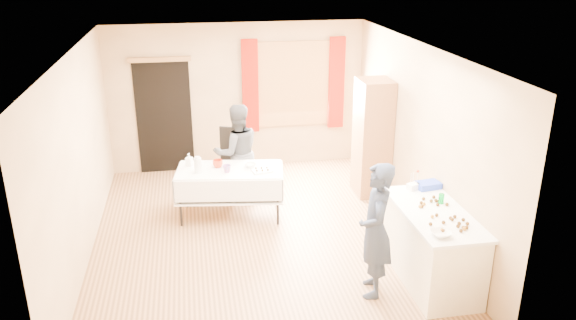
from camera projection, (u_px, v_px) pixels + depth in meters
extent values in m
cube|color=#9E7047|center=(259.00, 236.00, 7.87)|extent=(4.50, 5.50, 0.02)
cube|color=white|center=(255.00, 48.00, 6.95)|extent=(4.50, 5.50, 0.02)
cube|color=tan|center=(238.00, 97.00, 9.95)|extent=(4.50, 0.02, 2.60)
cube|color=tan|center=(297.00, 252.00, 4.87)|extent=(4.50, 0.02, 2.60)
cube|color=tan|center=(79.00, 159.00, 7.04)|extent=(0.02, 5.50, 2.60)
cube|color=tan|center=(419.00, 138.00, 7.78)|extent=(0.02, 5.50, 2.60)
cube|color=olive|center=(293.00, 84.00, 10.01)|extent=(1.32, 0.06, 1.52)
cube|color=white|center=(294.00, 84.00, 9.99)|extent=(1.20, 0.02, 1.40)
cube|color=#940D01|center=(250.00, 87.00, 9.83)|extent=(0.28, 0.06, 1.65)
cube|color=#940D01|center=(336.00, 83.00, 10.09)|extent=(0.28, 0.06, 1.65)
cube|color=black|center=(164.00, 117.00, 9.81)|extent=(0.95, 0.04, 2.00)
cube|color=olive|center=(159.00, 59.00, 9.42)|extent=(1.05, 0.06, 0.08)
cube|color=brown|center=(372.00, 138.00, 8.94)|extent=(0.50, 0.60, 1.88)
cube|color=white|center=(431.00, 248.00, 6.69)|extent=(0.69, 1.52, 0.86)
cube|color=white|center=(435.00, 213.00, 6.52)|extent=(0.75, 1.58, 0.04)
cube|color=white|center=(230.00, 170.00, 8.20)|extent=(1.61, 0.97, 0.04)
cube|color=black|center=(230.00, 166.00, 9.06)|extent=(0.57, 0.57, 0.06)
cube|color=black|center=(233.00, 146.00, 9.15)|extent=(0.43, 0.20, 0.63)
imported|color=#1C263D|center=(376.00, 230.00, 6.30)|extent=(0.75, 0.64, 1.60)
imported|color=black|center=(237.00, 153.00, 8.78)|extent=(0.96, 0.86, 1.55)
cylinder|color=#029728|center=(441.00, 199.00, 6.70)|extent=(0.07, 0.07, 0.12)
imported|color=white|center=(441.00, 234.00, 5.95)|extent=(0.27, 0.27, 0.05)
cube|color=white|center=(413.00, 186.00, 7.09)|extent=(0.18, 0.15, 0.08)
cube|color=blue|center=(428.00, 185.00, 7.14)|extent=(0.32, 0.24, 0.08)
cylinder|color=silver|center=(198.00, 165.00, 8.03)|extent=(0.13, 0.13, 0.22)
imported|color=#B02B10|center=(218.00, 164.00, 8.24)|extent=(0.18, 0.18, 0.12)
imported|color=red|center=(227.00, 169.00, 8.06)|extent=(0.16, 0.16, 0.11)
imported|color=white|center=(250.00, 165.00, 8.27)|extent=(0.29, 0.29, 0.05)
cube|color=white|center=(262.00, 171.00, 8.11)|extent=(0.31, 0.25, 0.02)
imported|color=white|center=(189.00, 160.00, 8.28)|extent=(0.16, 0.16, 0.19)
sphere|color=#3F2314|center=(442.00, 230.00, 6.04)|extent=(0.04, 0.04, 0.04)
sphere|color=#301B07|center=(434.00, 197.00, 6.84)|extent=(0.04, 0.04, 0.04)
sphere|color=#301B07|center=(458.00, 226.00, 6.12)|extent=(0.04, 0.04, 0.04)
sphere|color=#301B07|center=(431.00, 201.00, 6.73)|extent=(0.04, 0.04, 0.04)
sphere|color=#301B07|center=(451.00, 218.00, 6.31)|extent=(0.04, 0.04, 0.04)
sphere|color=#301B07|center=(439.00, 201.00, 6.73)|extent=(0.04, 0.04, 0.04)
sphere|color=#3F2314|center=(420.00, 206.00, 6.59)|extent=(0.04, 0.04, 0.04)
sphere|color=#301B07|center=(421.00, 203.00, 6.69)|extent=(0.04, 0.04, 0.04)
sphere|color=#301B07|center=(455.00, 217.00, 6.34)|extent=(0.04, 0.04, 0.04)
sphere|color=#301B07|center=(422.00, 206.00, 6.59)|extent=(0.04, 0.04, 0.04)
sphere|color=#301B07|center=(459.00, 223.00, 6.18)|extent=(0.04, 0.04, 0.04)
sphere|color=#301B07|center=(438.00, 204.00, 6.64)|extent=(0.04, 0.04, 0.04)
sphere|color=#3F2314|center=(424.00, 204.00, 6.65)|extent=(0.04, 0.04, 0.04)
sphere|color=#301B07|center=(463.00, 228.00, 6.09)|extent=(0.04, 0.04, 0.04)
sphere|color=#301B07|center=(452.00, 219.00, 6.27)|extent=(0.04, 0.04, 0.04)
sphere|color=#301B07|center=(443.00, 231.00, 6.02)|extent=(0.04, 0.04, 0.04)
sphere|color=#301B07|center=(467.00, 224.00, 6.18)|extent=(0.04, 0.04, 0.04)
sphere|color=#301B07|center=(444.00, 222.00, 6.20)|extent=(0.04, 0.04, 0.04)
sphere|color=#3F2314|center=(464.00, 229.00, 6.06)|extent=(0.04, 0.04, 0.04)
sphere|color=#301B07|center=(437.00, 215.00, 6.38)|extent=(0.04, 0.04, 0.04)
sphere|color=#301B07|center=(461.00, 231.00, 6.02)|extent=(0.04, 0.04, 0.04)
sphere|color=#301B07|center=(424.00, 199.00, 6.79)|extent=(0.04, 0.04, 0.04)
sphere|color=#301B07|center=(431.00, 224.00, 6.17)|extent=(0.04, 0.04, 0.04)
sphere|color=#301B07|center=(436.00, 200.00, 6.74)|extent=(0.04, 0.04, 0.04)
sphere|color=#3F2314|center=(432.00, 217.00, 6.34)|extent=(0.04, 0.04, 0.04)
sphere|color=#301B07|center=(447.00, 204.00, 6.64)|extent=(0.04, 0.04, 0.04)
sphere|color=#301B07|center=(467.00, 227.00, 6.09)|extent=(0.04, 0.04, 0.04)
sphere|color=#301B07|center=(463.00, 220.00, 6.27)|extent=(0.04, 0.04, 0.04)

